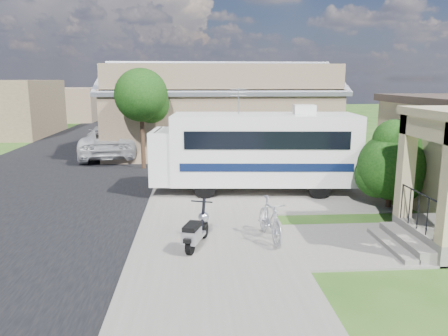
{
  "coord_description": "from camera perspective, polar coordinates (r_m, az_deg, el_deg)",
  "views": [
    {
      "loc": [
        -1.42,
        -11.08,
        4.08
      ],
      "look_at": [
        -0.5,
        2.5,
        1.3
      ],
      "focal_mm": 35.0,
      "sensor_mm": 36.0,
      "label": 1
    }
  ],
  "objects": [
    {
      "name": "warehouse",
      "position": [
        25.17,
        -0.63,
        6.78
      ],
      "size": [
        12.5,
        8.4,
        5.04
      ],
      "color": "brown",
      "rests_on": "ground"
    },
    {
      "name": "street_slab",
      "position": [
        22.31,
        -19.62,
        0.36
      ],
      "size": [
        9.0,
        80.0,
        0.02
      ],
      "primitive_type": "cube",
      "color": "black",
      "rests_on": "ground"
    },
    {
      "name": "bicycle",
      "position": [
        11.2,
        6.01,
        -6.97
      ],
      "size": [
        0.75,
        1.84,
        1.07
      ],
      "primitive_type": "imported",
      "rotation": [
        0.0,
        0.0,
        0.14
      ],
      "color": "#AEAEB6",
      "rests_on": "ground"
    },
    {
      "name": "shrub",
      "position": [
        14.82,
        21.16,
        0.58
      ],
      "size": [
        2.33,
        2.22,
        2.86
      ],
      "color": "#312215",
      "rests_on": "ground"
    },
    {
      "name": "van",
      "position": [
        31.97,
        -12.99,
        5.58
      ],
      "size": [
        2.6,
        6.34,
        1.84
      ],
      "primitive_type": "imported",
      "rotation": [
        0.0,
        0.0,
        0.0
      ],
      "color": "silver",
      "rests_on": "ground"
    },
    {
      "name": "walk_slab",
      "position": [
        11.73,
        18.8,
        -9.33
      ],
      "size": [
        4.0,
        3.0,
        0.05
      ],
      "primitive_type": "cube",
      "color": "#68645E",
      "rests_on": "ground"
    },
    {
      "name": "garden_hose",
      "position": [
        12.57,
        20.78,
        -7.77
      ],
      "size": [
        0.37,
        0.37,
        0.17
      ],
      "primitive_type": "cylinder",
      "color": "#146825",
      "rests_on": "ground"
    },
    {
      "name": "sidewalk_slab",
      "position": [
        21.47,
        -2.69,
        0.66
      ],
      "size": [
        4.0,
        80.0,
        0.06
      ],
      "primitive_type": "cube",
      "color": "#68645E",
      "rests_on": "ground"
    },
    {
      "name": "motorhome",
      "position": [
        15.82,
        4.25,
        2.52
      ],
      "size": [
        7.44,
        2.8,
        3.74
      ],
      "rotation": [
        0.0,
        0.0,
        -0.07
      ],
      "color": "silver",
      "rests_on": "ground"
    },
    {
      "name": "street_tree_c",
      "position": [
        39.21,
        -7.32,
        10.03
      ],
      "size": [
        2.44,
        2.4,
        4.42
      ],
      "color": "#312215",
      "rests_on": "ground"
    },
    {
      "name": "street_tree_a",
      "position": [
        20.27,
        -10.46,
        9.01
      ],
      "size": [
        2.44,
        2.4,
        4.58
      ],
      "color": "#312215",
      "rests_on": "ground"
    },
    {
      "name": "pickup_truck",
      "position": [
        24.14,
        -14.57,
        3.47
      ],
      "size": [
        3.48,
        6.36,
        1.69
      ],
      "primitive_type": "imported",
      "rotation": [
        0.0,
        0.0,
        3.26
      ],
      "color": "silver",
      "rests_on": "ground"
    },
    {
      "name": "ground",
      "position": [
        11.89,
        3.26,
        -8.54
      ],
      "size": [
        120.0,
        120.0,
        0.0
      ],
      "primitive_type": "plane",
      "color": "#1D4612"
    },
    {
      "name": "distant_bldg_near",
      "position": [
        47.14,
        -20.81,
        7.79
      ],
      "size": [
        8.0,
        7.0,
        3.2
      ],
      "primitive_type": "cube",
      "color": "brown",
      "rests_on": "ground"
    },
    {
      "name": "street_tree_b",
      "position": [
        30.22,
        -8.33,
        10.13
      ],
      "size": [
        2.44,
        2.4,
        4.73
      ],
      "color": "#312215",
      "rests_on": "ground"
    },
    {
      "name": "scooter",
      "position": [
        10.67,
        -3.69,
        -8.25
      ],
      "size": [
        0.78,
        1.56,
        1.05
      ],
      "rotation": [
        0.0,
        0.0,
        -0.31
      ],
      "color": "black",
      "rests_on": "ground"
    },
    {
      "name": "driveway_slab",
      "position": [
        16.36,
        6.54,
        -2.88
      ],
      "size": [
        7.0,
        6.0,
        0.05
      ],
      "primitive_type": "cube",
      "color": "#68645E",
      "rests_on": "ground"
    }
  ]
}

